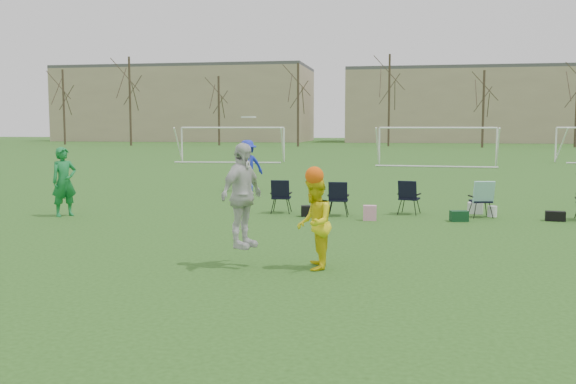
% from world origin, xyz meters
% --- Properties ---
extents(ground, '(260.00, 260.00, 0.00)m').
position_xyz_m(ground, '(0.00, 0.00, 0.00)').
color(ground, '#264B17').
rests_on(ground, ground).
extents(fielder_green_near, '(0.80, 0.84, 1.93)m').
position_xyz_m(fielder_green_near, '(-7.34, 6.38, 0.96)').
color(fielder_green_near, '#147534').
rests_on(fielder_green_near, ground).
extents(fielder_blue, '(1.46, 1.33, 1.97)m').
position_xyz_m(fielder_blue, '(-3.99, 14.04, 0.99)').
color(fielder_blue, '#1A28C3').
rests_on(fielder_blue, ground).
extents(center_contest, '(2.04, 1.18, 2.67)m').
position_xyz_m(center_contest, '(-0.25, 0.97, 1.08)').
color(center_contest, silver).
rests_on(center_contest, ground).
extents(sideline_setup, '(8.97, 2.20, 1.77)m').
position_xyz_m(sideline_setup, '(3.08, 8.15, 0.53)').
color(sideline_setup, '#0F3A1E').
rests_on(sideline_setup, ground).
extents(goal_left, '(7.39, 0.76, 2.46)m').
position_xyz_m(goal_left, '(-10.00, 34.00, 1.92)').
color(goal_left, white).
rests_on(goal_left, ground).
extents(goal_mid, '(7.40, 0.63, 2.46)m').
position_xyz_m(goal_mid, '(4.00, 32.00, 1.92)').
color(goal_mid, white).
rests_on(goal_mid, ground).
extents(tree_line, '(110.28, 3.28, 11.40)m').
position_xyz_m(tree_line, '(0.24, 69.85, 5.09)').
color(tree_line, '#382B21').
rests_on(tree_line, ground).
extents(building_row, '(126.00, 16.00, 13.00)m').
position_xyz_m(building_row, '(6.73, 96.00, 5.99)').
color(building_row, tan).
rests_on(building_row, ground).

